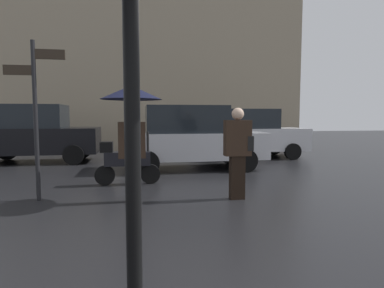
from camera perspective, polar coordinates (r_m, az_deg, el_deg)
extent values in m
cylinder|color=black|center=(1.46, -10.31, -5.26)|extent=(0.07, 0.07, 2.68)
cube|color=black|center=(6.17, -10.40, -6.22)|extent=(0.27, 0.17, 0.82)
cube|color=#332319|center=(6.07, -10.50, 0.70)|extent=(0.49, 0.22, 0.67)
sphere|color=tan|center=(6.05, -10.57, 4.92)|extent=(0.23, 0.23, 0.23)
cylinder|color=black|center=(6.06, -10.59, 6.28)|extent=(0.02, 0.02, 0.30)
cone|color=black|center=(6.07, -10.63, 8.89)|extent=(1.12, 1.12, 0.25)
cube|color=black|center=(6.33, 7.91, -5.82)|extent=(0.28, 0.18, 0.84)
cube|color=#332319|center=(6.24, 8.00, 1.06)|extent=(0.50, 0.23, 0.68)
sphere|color=beige|center=(6.22, 8.05, 5.25)|extent=(0.23, 0.23, 0.23)
cube|color=black|center=(6.32, 9.93, 0.15)|extent=(0.12, 0.24, 0.28)
cylinder|color=black|center=(7.76, -7.32, -5.26)|extent=(0.46, 0.09, 0.46)
cylinder|color=black|center=(7.79, -15.05, -5.35)|extent=(0.46, 0.09, 0.46)
cube|color=black|center=(7.70, -11.24, -2.53)|extent=(1.04, 0.32, 0.32)
cube|color=black|center=(7.70, -14.77, -0.50)|extent=(0.28, 0.28, 0.24)
cylinder|color=black|center=(7.66, -7.77, 0.12)|extent=(0.06, 0.06, 0.55)
cube|color=black|center=(12.38, -25.43, 0.58)|extent=(4.05, 1.73, 0.86)
cube|color=black|center=(12.40, -26.48, 4.38)|extent=(2.23, 1.59, 0.79)
cylinder|color=black|center=(12.97, -18.72, -0.94)|extent=(0.66, 0.18, 0.66)
cylinder|color=black|center=(11.27, -20.08, -1.82)|extent=(0.66, 0.18, 0.66)
cylinder|color=black|center=(13.64, -29.72, -1.05)|extent=(0.66, 0.18, 0.66)
cube|color=silver|center=(9.79, 0.13, -0.22)|extent=(4.28, 1.69, 0.77)
cube|color=black|center=(9.72, -1.12, 4.38)|extent=(2.36, 1.55, 0.80)
cylinder|color=black|center=(10.96, 6.56, -1.74)|extent=(0.66, 0.18, 0.66)
cylinder|color=black|center=(9.37, 9.45, -2.91)|extent=(0.66, 0.18, 0.66)
cylinder|color=black|center=(10.53, -8.15, -2.03)|extent=(0.66, 0.18, 0.66)
cylinder|color=black|center=(8.86, -7.85, -3.33)|extent=(0.66, 0.18, 0.66)
cube|color=silver|center=(12.57, 9.78, 0.85)|extent=(4.38, 1.67, 0.83)
cube|color=black|center=(12.46, 8.88, 4.41)|extent=(2.41, 1.53, 0.72)
cylinder|color=black|center=(13.90, 14.14, -0.57)|extent=(0.61, 0.18, 0.61)
cylinder|color=black|center=(12.40, 17.25, -1.28)|extent=(0.61, 0.18, 0.61)
cylinder|color=black|center=(13.01, 2.61, -0.79)|extent=(0.61, 0.18, 0.61)
cylinder|color=black|center=(11.40, 4.40, -1.60)|extent=(0.61, 0.18, 0.61)
cylinder|color=black|center=(6.74, -25.74, 3.56)|extent=(0.08, 0.08, 2.99)
cube|color=#33281E|center=(6.76, -23.79, 14.22)|extent=(0.56, 0.04, 0.18)
cube|color=#33281E|center=(6.87, -28.17, 11.38)|extent=(0.52, 0.04, 0.18)
cube|color=gray|center=(17.25, -8.31, 20.37)|extent=(15.06, 3.15, 12.42)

